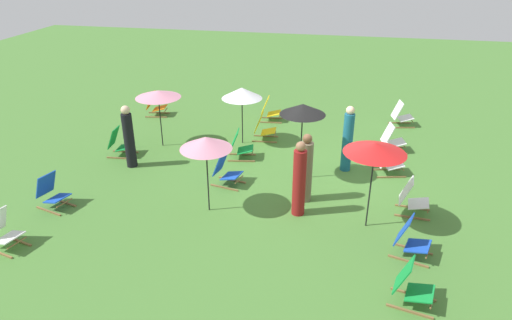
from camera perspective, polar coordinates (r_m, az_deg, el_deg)
The scene contains 24 objects.
ground_plane at distance 11.71m, azimuth 5.77°, elevation -2.71°, with size 40.00×40.00×0.00m, color #477A33.
deckchair_0 at distance 12.75m, azimuth -2.03°, elevation 1.73°, with size 0.58×0.82×0.83m.
deckchair_1 at distance 10.42m, azimuth -28.98°, elevation -7.75°, with size 0.65×0.85×0.83m.
deckchair_2 at distance 11.41m, azimuth -3.74°, elevation -1.36°, with size 0.63×0.84×0.83m.
deckchair_3 at distance 11.41m, azimuth -24.03°, elevation -3.74°, with size 0.67×0.86×0.83m.
deckchair_4 at distance 10.77m, azimuth 18.80°, elevation -4.56°, with size 0.55×0.80×0.83m.
deckchair_5 at distance 15.50m, azimuth 1.69°, elevation 6.20°, with size 0.53×0.79×0.83m.
deckchair_6 at distance 12.36m, azimuth 16.14°, elevation -0.14°, with size 0.65×0.85×0.83m.
deckchair_7 at distance 13.74m, azimuth 16.53°, elevation 2.46°, with size 0.63×0.85×0.83m.
deckchair_8 at distance 13.98m, azimuth 0.95°, elevation 3.98°, with size 0.53×0.79×0.83m.
deckchair_9 at distance 8.31m, azimuth 18.71°, elevation -14.57°, with size 0.64×0.85×0.83m.
deckchair_10 at distance 13.48m, azimuth -16.62°, elevation 1.99°, with size 0.53×0.79×0.83m.
deckchair_11 at distance 15.78m, azimuth 17.58°, elevation 5.34°, with size 0.62×0.84×0.83m.
deckchair_12 at distance 16.36m, azimuth -12.41°, elevation 6.66°, with size 0.57×0.82×0.83m.
deckchair_13 at distance 9.40m, azimuth 18.63°, elevation -9.33°, with size 0.68×0.87×0.83m.
umbrella_0 at distance 13.43m, azimuth -12.08°, elevation 8.02°, with size 1.30×1.30×1.70m.
umbrella_1 at distance 13.35m, azimuth -1.76°, elevation 8.31°, with size 1.18×1.18×1.72m.
umbrella_2 at distance 9.38m, azimuth 14.59°, elevation 1.41°, with size 1.26×1.26×1.93m.
umbrella_3 at distance 9.78m, azimuth -6.25°, elevation 2.12°, with size 1.13×1.13×1.80m.
umbrella_4 at distance 11.15m, azimuth 5.83°, elevation 6.28°, with size 1.12×1.12×2.00m.
person_0 at distance 10.57m, azimuth 6.21°, elevation -1.20°, with size 0.42×0.42×1.67m.
person_1 at distance 10.00m, azimuth 5.39°, elevation -2.55°, with size 0.40×0.40×1.75m.
person_2 at distance 12.13m, azimuth 11.31°, elevation 2.46°, with size 0.33×0.33×1.78m.
person_3 at distance 12.57m, azimuth -15.52°, elevation 2.70°, with size 0.39×0.39×1.72m.
Camera 1 is at (-10.27, -0.88, 5.56)m, focal length 32.19 mm.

